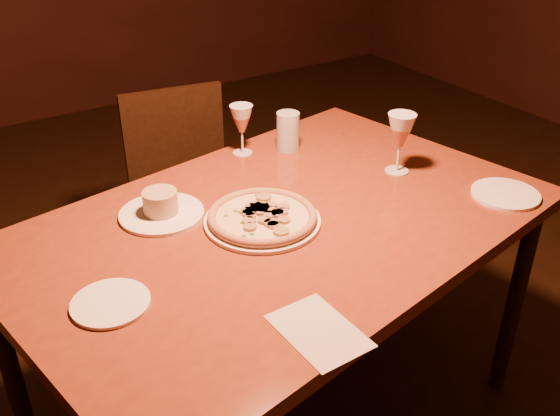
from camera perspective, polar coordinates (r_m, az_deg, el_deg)
floor at (r=2.38m, az=6.70°, el=-18.20°), size 7.00×7.00×0.00m
dining_table at (r=1.85m, az=0.17°, el=-2.94°), size 1.71×1.27×0.83m
chair_far at (r=2.70m, az=-8.57°, el=1.98°), size 0.50×0.50×0.90m
pizza_plate at (r=1.78m, az=-1.63°, el=-0.84°), size 0.33×0.33×0.04m
ramekin_saucer at (r=1.84m, az=-10.83°, el=0.01°), size 0.25×0.25×0.08m
wine_glass_far at (r=2.17m, az=-3.51°, el=7.14°), size 0.08×0.08×0.18m
wine_glass_right at (r=2.07m, az=10.88°, el=5.82°), size 0.09×0.09×0.20m
water_tumbler at (r=2.21m, az=0.73°, el=7.05°), size 0.08×0.08×0.13m
side_plate_left at (r=1.53m, az=-15.24°, el=-8.39°), size 0.19×0.19×0.01m
side_plate_near at (r=2.05m, az=19.91°, el=1.20°), size 0.21×0.21×0.01m
menu_card at (r=1.41m, az=3.57°, el=-11.16°), size 0.16×0.23×0.00m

